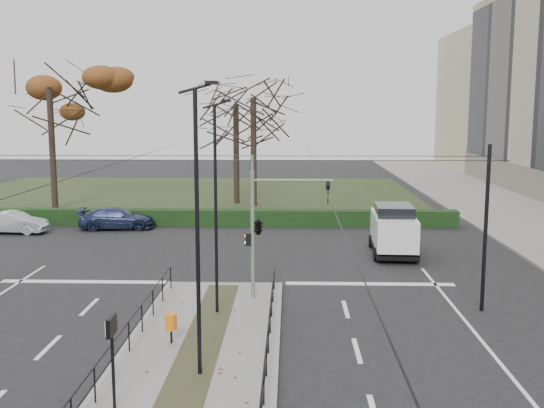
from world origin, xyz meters
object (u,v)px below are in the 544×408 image
(info_panel, at_px, (112,336))
(parked_car_third, at_px, (117,218))
(bare_tree_near, at_px, (236,111))
(bare_tree_center, at_px, (253,105))
(rust_tree, at_px, (49,87))
(traffic_light, at_px, (260,224))
(streetlamp_median_near, at_px, (198,230))
(parked_car_second, at_px, (14,223))
(streetlamp_median_far, at_px, (216,207))
(litter_bin, at_px, (171,322))
(white_van, at_px, (393,229))

(info_panel, xyz_separation_m, parked_car_third, (-6.31, 23.45, -1.28))
(bare_tree_near, bearing_deg, bare_tree_center, -43.62)
(bare_tree_near, bearing_deg, parked_car_third, -121.85)
(info_panel, relative_size, rust_tree, 0.20)
(traffic_light, relative_size, streetlamp_median_near, 0.62)
(bare_tree_center, bearing_deg, info_panel, -92.62)
(parked_car_second, bearing_deg, streetlamp_median_near, -142.00)
(bare_tree_center, height_order, bare_tree_near, bare_tree_center)
(streetlamp_median_far, relative_size, bare_tree_near, 0.74)
(traffic_light, height_order, info_panel, traffic_light)
(parked_car_third, relative_size, rust_tree, 0.40)
(parked_car_second, distance_m, bare_tree_center, 18.38)
(traffic_light, bearing_deg, bare_tree_center, 93.87)
(streetlamp_median_near, xyz_separation_m, rust_tree, (-14.40, 28.24, 4.60))
(rust_tree, bearing_deg, bare_tree_near, 15.24)
(litter_bin, bearing_deg, bare_tree_near, 90.92)
(litter_bin, height_order, bare_tree_near, bare_tree_near)
(traffic_light, bearing_deg, streetlamp_median_far, -127.18)
(streetlamp_median_far, distance_m, white_van, 12.78)
(streetlamp_median_far, xyz_separation_m, rust_tree, (-14.27, 23.02, 4.80))
(traffic_light, bearing_deg, litter_bin, -117.19)
(parked_car_third, relative_size, bare_tree_center, 0.43)
(bare_tree_center, relative_size, bare_tree_near, 1.06)
(streetlamp_median_far, xyz_separation_m, parked_car_third, (-7.95, 16.17, -3.24))
(litter_bin, bearing_deg, info_panel, -97.53)
(parked_car_third, bearing_deg, parked_car_second, 98.78)
(info_panel, distance_m, streetlamp_median_near, 3.47)
(litter_bin, distance_m, bare_tree_near, 30.11)
(info_panel, xyz_separation_m, streetlamp_median_far, (1.64, 7.28, 1.96))
(info_panel, bearing_deg, parked_car_second, 118.62)
(parked_car_second, height_order, rust_tree, rust_tree)
(litter_bin, height_order, white_van, white_van)
(traffic_light, bearing_deg, parked_car_second, 139.62)
(streetlamp_median_near, xyz_separation_m, white_van, (7.56, 15.09, -2.80))
(parked_car_third, distance_m, bare_tree_center, 13.70)
(litter_bin, distance_m, streetlamp_median_near, 4.16)
(bare_tree_near, bearing_deg, streetlamp_median_far, -86.66)
(info_panel, xyz_separation_m, streetlamp_median_near, (1.77, 2.06, 2.16))
(litter_bin, relative_size, bare_tree_near, 0.09)
(streetlamp_median_near, bearing_deg, bare_tree_center, 90.55)
(traffic_light, height_order, parked_car_second, traffic_light)
(litter_bin, distance_m, rust_tree, 30.20)
(traffic_light, distance_m, litter_bin, 5.86)
(streetlamp_median_far, xyz_separation_m, bare_tree_near, (-1.55, 26.48, 3.13))
(litter_bin, bearing_deg, rust_tree, 116.91)
(rust_tree, height_order, bare_tree_center, rust_tree)
(litter_bin, relative_size, rust_tree, 0.08)
(rust_tree, bearing_deg, info_panel, -67.38)
(traffic_light, xyz_separation_m, info_panel, (-3.06, -9.15, -1.02))
(streetlamp_median_far, bearing_deg, rust_tree, 121.80)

